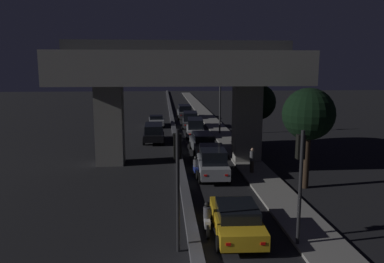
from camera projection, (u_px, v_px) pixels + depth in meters
name	position (u px, v px, depth m)	size (l,w,h in m)	color
median_divider	(173.00, 123.00, 46.51)	(0.50, 126.00, 0.31)	#4C4C51
sidewalk_right	(222.00, 133.00, 40.04)	(2.15, 126.00, 0.15)	gray
elevated_overpass	(179.00, 74.00, 26.88)	(16.46, 10.03, 8.92)	gray
traffic_light_left_of_median	(178.00, 169.00, 14.02)	(0.30, 0.49, 4.80)	black
traffic_light_right_of_median	(300.00, 168.00, 14.39)	(0.30, 0.49, 4.70)	black
street_lamp	(217.00, 94.00, 38.77)	(2.03, 0.32, 7.08)	#2D2D30
car_taxi_yellow_lead	(236.00, 219.00, 15.72)	(2.09, 4.40, 1.43)	gold
car_silver_second	(212.00, 162.00, 24.11)	(2.05, 4.42, 1.93)	gray
car_grey_third	(203.00, 143.00, 30.92)	(2.02, 4.87, 1.65)	#515459
car_white_fourth	(195.00, 127.00, 38.30)	(2.02, 4.50, 1.83)	silver
car_grey_fifth	(190.00, 119.00, 43.85)	(2.10, 4.21, 1.84)	#515459
car_grey_sixth	(185.00, 111.00, 51.78)	(2.08, 4.62, 1.85)	#515459
car_black_lead_oncoming	(154.00, 132.00, 35.54)	(2.02, 4.75, 1.71)	black
car_silver_second_oncoming	(156.00, 121.00, 44.96)	(2.03, 4.08, 1.29)	gray
motorcycle_white_filtering_near	(207.00, 219.00, 16.02)	(0.34, 1.87, 1.39)	black
motorcycle_blue_filtering_mid	(196.00, 168.00, 24.21)	(0.34, 1.79, 1.38)	black
pedestrian_on_sidewalk	(252.00, 160.00, 24.65)	(0.30, 0.30, 1.67)	#2D261E
roadside_tree_kerbside_near	(309.00, 115.00, 21.37)	(3.00, 3.00, 5.89)	#2D2116
roadside_tree_kerbside_mid	(258.00, 102.00, 33.48)	(3.22, 3.22, 5.56)	#38281C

